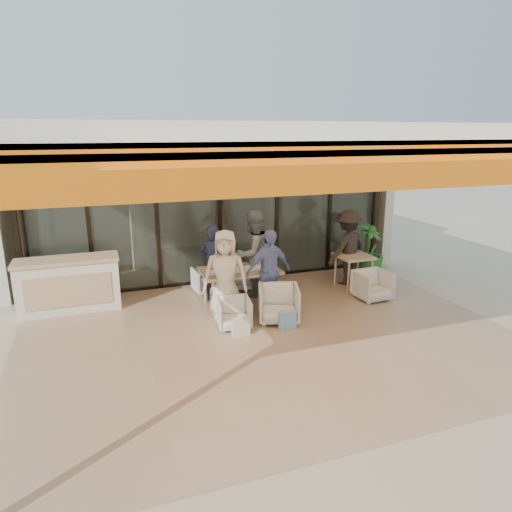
{
  "coord_description": "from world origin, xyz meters",
  "views": [
    {
      "loc": [
        -2.54,
        -6.53,
        3.33
      ],
      "look_at": [
        0.1,
        0.9,
        1.15
      ],
      "focal_mm": 32.0,
      "sensor_mm": 36.0,
      "label": 1
    }
  ],
  "objects_px": {
    "diner_grey": "(253,254)",
    "diner_periwinkle": "(269,271)",
    "side_chair": "(373,284)",
    "potted_palm": "(368,250)",
    "chair_near_right": "(279,302)",
    "standing_woman": "(347,248)",
    "host_counter": "(69,284)",
    "diner_cream": "(225,275)",
    "dining_table": "(240,272)",
    "chair_far_left": "(208,279)",
    "chair_far_right": "(245,272)",
    "diner_navy": "(213,264)",
    "chair_near_left": "(234,312)",
    "side_table": "(354,260)"
  },
  "relations": [
    {
      "from": "chair_near_right",
      "to": "diner_navy",
      "type": "bearing_deg",
      "value": 139.11
    },
    {
      "from": "chair_far_right",
      "to": "diner_cream",
      "type": "distance_m",
      "value": 1.7
    },
    {
      "from": "chair_far_right",
      "to": "side_table",
      "type": "distance_m",
      "value": 2.35
    },
    {
      "from": "chair_near_right",
      "to": "standing_woman",
      "type": "height_order",
      "value": "standing_woman"
    },
    {
      "from": "host_counter",
      "to": "diner_cream",
      "type": "bearing_deg",
      "value": -25.22
    },
    {
      "from": "chair_near_right",
      "to": "diner_cream",
      "type": "distance_m",
      "value": 1.08
    },
    {
      "from": "chair_near_right",
      "to": "diner_periwinkle",
      "type": "relative_size",
      "value": 0.46
    },
    {
      "from": "host_counter",
      "to": "diner_navy",
      "type": "xyz_separation_m",
      "value": [
        2.7,
        -0.37,
        0.25
      ]
    },
    {
      "from": "chair_far_right",
      "to": "diner_cream",
      "type": "bearing_deg",
      "value": 67.63
    },
    {
      "from": "dining_table",
      "to": "chair_near_left",
      "type": "distance_m",
      "value": 1.11
    },
    {
      "from": "diner_periwinkle",
      "to": "side_chair",
      "type": "distance_m",
      "value": 2.26
    },
    {
      "from": "chair_near_right",
      "to": "diner_grey",
      "type": "bearing_deg",
      "value": 108.15
    },
    {
      "from": "dining_table",
      "to": "diner_grey",
      "type": "xyz_separation_m",
      "value": [
        0.43,
        0.44,
        0.22
      ]
    },
    {
      "from": "side_table",
      "to": "side_chair",
      "type": "height_order",
      "value": "side_table"
    },
    {
      "from": "diner_cream",
      "to": "chair_far_right",
      "type": "bearing_deg",
      "value": 79.48
    },
    {
      "from": "diner_cream",
      "to": "side_chair",
      "type": "height_order",
      "value": "diner_cream"
    },
    {
      "from": "side_table",
      "to": "potted_palm",
      "type": "bearing_deg",
      "value": 36.32
    },
    {
      "from": "host_counter",
      "to": "diner_periwinkle",
      "type": "height_order",
      "value": "diner_periwinkle"
    },
    {
      "from": "standing_woman",
      "to": "diner_navy",
      "type": "bearing_deg",
      "value": -20.27
    },
    {
      "from": "chair_far_left",
      "to": "potted_palm",
      "type": "distance_m",
      "value": 3.73
    },
    {
      "from": "diner_periwinkle",
      "to": "chair_far_left",
      "type": "bearing_deg",
      "value": 109.25
    },
    {
      "from": "side_table",
      "to": "side_chair",
      "type": "xyz_separation_m",
      "value": [
        0.0,
        -0.75,
        -0.31
      ]
    },
    {
      "from": "diner_navy",
      "to": "side_chair",
      "type": "height_order",
      "value": "diner_navy"
    },
    {
      "from": "diner_periwinkle",
      "to": "potted_palm",
      "type": "xyz_separation_m",
      "value": [
        2.86,
        1.1,
        -0.12
      ]
    },
    {
      "from": "chair_far_right",
      "to": "side_chair",
      "type": "xyz_separation_m",
      "value": [
        2.2,
        -1.53,
        -0.03
      ]
    },
    {
      "from": "dining_table",
      "to": "chair_far_left",
      "type": "height_order",
      "value": "dining_table"
    },
    {
      "from": "chair_far_right",
      "to": "potted_palm",
      "type": "bearing_deg",
      "value": -177.41
    },
    {
      "from": "side_table",
      "to": "potted_palm",
      "type": "distance_m",
      "value": 0.81
    },
    {
      "from": "diner_cream",
      "to": "potted_palm",
      "type": "bearing_deg",
      "value": 37.01
    },
    {
      "from": "chair_far_left",
      "to": "side_chair",
      "type": "distance_m",
      "value": 3.41
    },
    {
      "from": "dining_table",
      "to": "chair_near_right",
      "type": "relative_size",
      "value": 2.07
    },
    {
      "from": "diner_grey",
      "to": "diner_periwinkle",
      "type": "xyz_separation_m",
      "value": [
        -0.0,
        -0.9,
        -0.11
      ]
    },
    {
      "from": "chair_far_right",
      "to": "chair_near_left",
      "type": "height_order",
      "value": "chair_far_right"
    },
    {
      "from": "dining_table",
      "to": "side_chair",
      "type": "height_order",
      "value": "dining_table"
    },
    {
      "from": "chair_near_left",
      "to": "diner_periwinkle",
      "type": "relative_size",
      "value": 0.37
    },
    {
      "from": "diner_navy",
      "to": "chair_near_left",
      "type": "bearing_deg",
      "value": 110.21
    },
    {
      "from": "chair_far_left",
      "to": "potted_palm",
      "type": "height_order",
      "value": "potted_palm"
    },
    {
      "from": "diner_periwinkle",
      "to": "chair_far_right",
      "type": "bearing_deg",
      "value": 78.29
    },
    {
      "from": "standing_woman",
      "to": "potted_palm",
      "type": "relative_size",
      "value": 1.25
    },
    {
      "from": "host_counter",
      "to": "chair_near_right",
      "type": "bearing_deg",
      "value": -26.59
    },
    {
      "from": "diner_periwinkle",
      "to": "standing_woman",
      "type": "xyz_separation_m",
      "value": [
        2.2,
        0.9,
        0.05
      ]
    },
    {
      "from": "host_counter",
      "to": "dining_table",
      "type": "bearing_deg",
      "value": -14.66
    },
    {
      "from": "host_counter",
      "to": "chair_near_right",
      "type": "distance_m",
      "value": 3.96
    },
    {
      "from": "chair_near_right",
      "to": "diner_navy",
      "type": "xyz_separation_m",
      "value": [
        -0.84,
        1.4,
        0.42
      ]
    },
    {
      "from": "chair_near_right",
      "to": "diner_navy",
      "type": "distance_m",
      "value": 1.68
    },
    {
      "from": "chair_near_left",
      "to": "diner_cream",
      "type": "distance_m",
      "value": 0.73
    },
    {
      "from": "chair_near_left",
      "to": "potted_palm",
      "type": "xyz_separation_m",
      "value": [
        3.7,
        1.6,
        0.38
      ]
    },
    {
      "from": "potted_palm",
      "to": "chair_near_left",
      "type": "bearing_deg",
      "value": -156.61
    },
    {
      "from": "diner_grey",
      "to": "dining_table",
      "type": "bearing_deg",
      "value": 24.18
    },
    {
      "from": "diner_navy",
      "to": "side_chair",
      "type": "bearing_deg",
      "value": -178.49
    }
  ]
}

